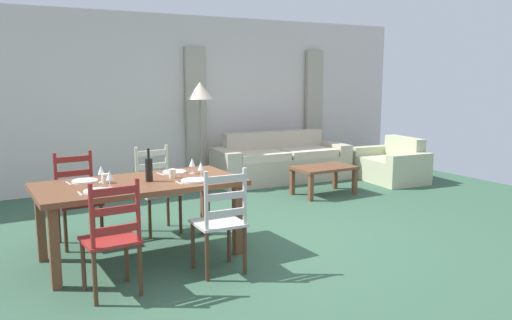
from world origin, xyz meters
The scene contains 28 objects.
ground_plane centered at (0.00, 0.00, -0.01)m, with size 9.60×9.60×0.02m, color #345741.
wall_far centered at (0.00, 3.30, 1.35)m, with size 9.60×0.16×2.70m, color beige.
curtain_panel_left centered at (0.63, 3.16, 1.10)m, with size 0.35×0.08×2.20m, color #A79F8D.
curtain_panel_right centered at (3.03, 3.16, 1.10)m, with size 0.35×0.08×2.20m, color #A79F8D.
dining_table centered at (-1.35, -0.01, 0.66)m, with size 1.90×0.96×0.75m.
dining_chair_near_left centered at (-1.82, -0.76, 0.48)m, with size 0.43×0.42×0.96m.
dining_chair_near_right centered at (-0.87, -0.76, 0.48)m, with size 0.44×0.42×0.96m.
dining_chair_far_left centered at (-1.78, 0.74, 0.48)m, with size 0.43×0.41×0.96m.
dining_chair_far_right centered at (-0.92, 0.74, 0.48)m, with size 0.44×0.42×0.96m.
dinner_plate_near_left centered at (-1.80, -0.26, 0.76)m, with size 0.24×0.24×0.02m, color white.
fork_near_left centered at (-1.95, -0.26, 0.75)m, with size 0.02×0.17×0.01m, color silver.
dinner_plate_near_right centered at (-0.90, -0.26, 0.76)m, with size 0.24×0.24×0.02m, color white.
fork_near_right centered at (-1.05, -0.26, 0.75)m, with size 0.02×0.17×0.01m, color silver.
dinner_plate_far_left centered at (-1.80, 0.24, 0.76)m, with size 0.24×0.24×0.02m, color white.
fork_far_left centered at (-1.95, 0.24, 0.75)m, with size 0.02×0.17×0.01m, color silver.
dinner_plate_far_right centered at (-0.90, 0.24, 0.76)m, with size 0.24×0.24×0.02m, color white.
fork_far_right centered at (-1.05, 0.24, 0.75)m, with size 0.02×0.17×0.01m, color silver.
wine_bottle centered at (-1.26, -0.04, 0.87)m, with size 0.07×0.07×0.32m.
wine_glass_near_left centered at (-1.67, -0.16, 0.86)m, with size 0.06×0.06×0.16m.
wine_glass_near_right centered at (-0.77, -0.13, 0.86)m, with size 0.06×0.06×0.16m.
wine_glass_far_left centered at (-1.67, 0.14, 0.86)m, with size 0.06×0.06×0.16m.
wine_glass_far_right centered at (-0.75, 0.11, 0.86)m, with size 0.06×0.06×0.16m.
coffee_cup_primary centered at (-1.01, 0.00, 0.80)m, with size 0.07×0.07×0.09m, color beige.
coffee_cup_secondary centered at (-1.65, 0.09, 0.80)m, with size 0.07×0.07×0.09m, color beige.
couch centered at (1.83, 2.46, 0.29)m, with size 2.34×0.98×0.80m.
coffee_table centered at (1.82, 1.25, 0.36)m, with size 0.90×0.56×0.42m.
armchair_upholstered centered at (3.45, 1.49, 0.25)m, with size 0.92×1.24×0.72m.
standing_lamp centered at (0.48, 2.65, 1.41)m, with size 0.40×0.40×1.64m.
Camera 1 is at (-2.82, -4.74, 1.76)m, focal length 36.44 mm.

